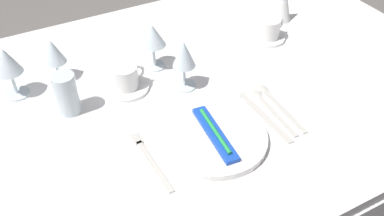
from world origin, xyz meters
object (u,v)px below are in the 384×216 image
wine_glass_left (7,63)px  dinner_plate (214,138)px  wine_glass_far (53,53)px  coffee_cup_left (125,77)px  fork_outer (150,159)px  wine_glass_right (184,56)px  spoon_dessert (276,102)px  drink_tumbler (67,96)px  dinner_knife (265,118)px  toothbrush_package (214,134)px  wine_glass_centre (153,37)px  spoon_soup (268,106)px  coffee_cup_right (268,28)px

wine_glass_left → dinner_plate: bearing=-46.7°
wine_glass_far → wine_glass_left: bearing=-171.9°
coffee_cup_left → wine_glass_left: 0.32m
fork_outer → wine_glass_right: size_ratio=1.40×
spoon_dessert → drink_tumbler: drink_tumbler is taller
dinner_knife → wine_glass_right: size_ratio=1.48×
spoon_dessert → wine_glass_left: size_ratio=1.45×
wine_glass_right → drink_tumbler: wine_glass_right is taller
toothbrush_package → wine_glass_centre: size_ratio=1.43×
fork_outer → wine_glass_far: 0.45m
wine_glass_centre → spoon_soup: bearing=-58.6°
dinner_knife → spoon_dessert: spoon_dessert is taller
spoon_soup → coffee_cup_right: (0.21, 0.30, 0.04)m
toothbrush_package → drink_tumbler: drink_tumbler is taller
coffee_cup_right → wine_glass_left: size_ratio=0.69×
fork_outer → spoon_soup: bearing=3.8°
coffee_cup_left → coffee_cup_right: size_ratio=0.94×
wine_glass_far → toothbrush_package: bearing=-58.2°
spoon_soup → coffee_cup_right: coffee_cup_right is taller
wine_glass_centre → wine_glass_right: bearing=-75.0°
dinner_plate → dinner_knife: (0.17, 0.01, -0.01)m
dinner_knife → wine_glass_centre: (-0.16, 0.36, 0.10)m
spoon_soup → spoon_dessert: size_ratio=0.95×
dinner_knife → drink_tumbler: bearing=148.5°
wine_glass_far → drink_tumbler: wine_glass_far is taller
toothbrush_package → wine_glass_right: bearing=81.1°
toothbrush_package → wine_glass_centre: 0.38m
spoon_soup → wine_glass_far: (-0.48, 0.41, 0.09)m
dinner_plate → wine_glass_centre: 0.39m
wine_glass_right → drink_tumbler: 0.34m
fork_outer → dinner_plate: bearing=-6.3°
dinner_plate → coffee_cup_right: bearing=39.9°
fork_outer → coffee_cup_left: bearing=79.2°
coffee_cup_left → coffee_cup_right: 0.53m
spoon_dessert → drink_tumbler: bearing=155.4°
dinner_knife → wine_glass_centre: wine_glass_centre is taller
dinner_plate → wine_glass_far: bearing=121.8°
dinner_plate → coffee_cup_right: (0.41, 0.34, 0.03)m
coffee_cup_left → wine_glass_right: 0.18m
spoon_dessert → wine_glass_left: (-0.64, 0.38, 0.11)m
spoon_soup → coffee_cup_right: bearing=55.1°
dinner_plate → fork_outer: 0.17m
toothbrush_package → wine_glass_left: 0.60m
coffee_cup_right → dinner_knife: bearing=-126.1°
wine_glass_centre → wine_glass_far: (-0.28, 0.08, -0.02)m
dinner_plate → fork_outer: size_ratio=1.24×
wine_glass_left → toothbrush_package: bearing=-46.7°
fork_outer → wine_glass_left: wine_glass_left is taller
drink_tumbler → toothbrush_package: bearing=-44.6°
spoon_soup → wine_glass_right: size_ratio=1.39×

